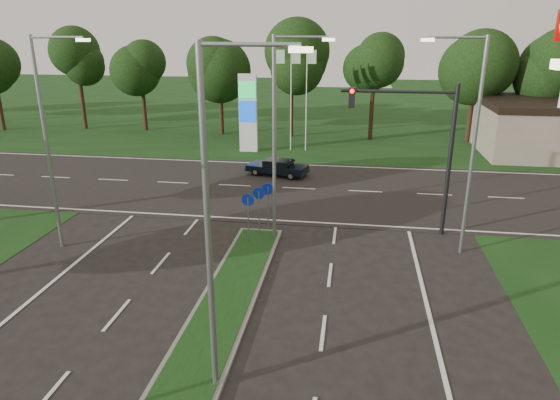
# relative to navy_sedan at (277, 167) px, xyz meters

# --- Properties ---
(verge_far) EXTENTS (160.00, 50.00, 0.02)m
(verge_far) POSITION_rel_navy_sedan_xyz_m (0.72, 28.35, -0.58)
(verge_far) COLOR black
(verge_far) RESTS_ON ground
(cross_road) EXTENTS (160.00, 12.00, 0.02)m
(cross_road) POSITION_rel_navy_sedan_xyz_m (0.72, -2.65, -0.58)
(cross_road) COLOR black
(cross_road) RESTS_ON ground
(streetlight_median_near) EXTENTS (2.53, 0.22, 9.00)m
(streetlight_median_near) POSITION_rel_navy_sedan_xyz_m (1.72, -20.65, 4.50)
(streetlight_median_near) COLOR gray
(streetlight_median_near) RESTS_ON ground
(streetlight_median_far) EXTENTS (2.53, 0.22, 9.00)m
(streetlight_median_far) POSITION_rel_navy_sedan_xyz_m (1.72, -10.65, 4.50)
(streetlight_median_far) COLOR gray
(streetlight_median_far) RESTS_ON ground
(streetlight_left_far) EXTENTS (2.53, 0.22, 9.00)m
(streetlight_left_far) POSITION_rel_navy_sedan_xyz_m (-7.58, -12.65, 4.50)
(streetlight_left_far) COLOR gray
(streetlight_left_far) RESTS_ON ground
(streetlight_right_far) EXTENTS (2.53, 0.22, 9.00)m
(streetlight_right_far) POSITION_rel_navy_sedan_xyz_m (9.52, -10.65, 4.50)
(streetlight_right_far) COLOR gray
(streetlight_right_far) RESTS_ON ground
(traffic_signal) EXTENTS (5.10, 0.42, 7.00)m
(traffic_signal) POSITION_rel_navy_sedan_xyz_m (7.91, -8.66, 4.08)
(traffic_signal) COLOR black
(traffic_signal) RESTS_ON ground
(median_signs) EXTENTS (1.16, 1.76, 2.38)m
(median_signs) POSITION_rel_navy_sedan_xyz_m (0.72, -10.25, 1.14)
(median_signs) COLOR gray
(median_signs) RESTS_ON ground
(gas_pylon) EXTENTS (5.80, 1.26, 8.00)m
(gas_pylon) POSITION_rel_navy_sedan_xyz_m (-3.07, 6.39, 2.62)
(gas_pylon) COLOR silver
(gas_pylon) RESTS_ON ground
(treeline_far) EXTENTS (6.00, 6.00, 9.90)m
(treeline_far) POSITION_rel_navy_sedan_xyz_m (0.82, 13.28, 6.26)
(treeline_far) COLOR black
(treeline_far) RESTS_ON ground
(navy_sedan) EXTENTS (4.16, 2.48, 1.07)m
(navy_sedan) POSITION_rel_navy_sedan_xyz_m (0.00, 0.00, 0.00)
(navy_sedan) COLOR black
(navy_sedan) RESTS_ON ground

